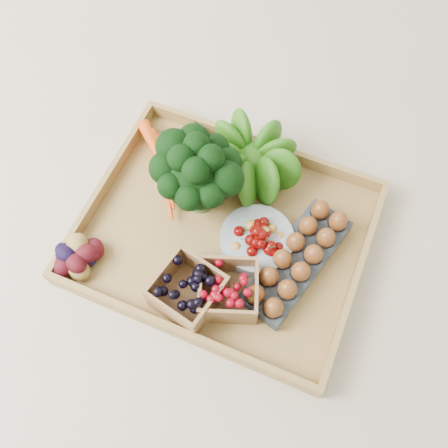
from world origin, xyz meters
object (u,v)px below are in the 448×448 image
at_px(broccoli, 198,185).
at_px(cherry_bowl, 257,241).
at_px(tray, 224,235).
at_px(egg_carton, 296,262).

distance_m(broccoli, cherry_bowl, 0.16).
bearing_deg(cherry_bowl, broccoli, 162.23).
bearing_deg(broccoli, cherry_bowl, -17.77).
bearing_deg(tray, egg_carton, -2.87).
bearing_deg(egg_carton, tray, -168.00).
bearing_deg(tray, cherry_bowl, 1.37).
bearing_deg(broccoli, egg_carton, -13.55).
height_order(tray, cherry_bowl, cherry_bowl).
xyz_separation_m(cherry_bowl, egg_carton, (0.09, -0.01, -0.00)).
bearing_deg(tray, broccoli, 147.44).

